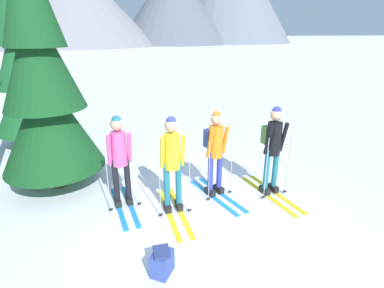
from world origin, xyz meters
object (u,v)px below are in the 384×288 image
(skier_in_black, at_px, (273,145))
(backpack_on_snow_front, at_px, (162,262))
(pine_tree_far, at_px, (24,70))
(skier_in_pink, at_px, (119,156))
(skier_in_orange, at_px, (215,149))
(pine_tree_near, at_px, (43,83))
(skier_in_yellow, at_px, (172,159))

(skier_in_black, distance_m, backpack_on_snow_front, 3.14)
(pine_tree_far, relative_size, backpack_on_snow_front, 11.88)
(skier_in_pink, xyz_separation_m, pine_tree_far, (-2.37, 3.98, 1.15))
(skier_in_orange, xyz_separation_m, pine_tree_far, (-4.21, 4.02, 1.17))
(skier_in_pink, bearing_deg, skier_in_black, -5.02)
(skier_in_pink, bearing_deg, skier_in_orange, -1.08)
(skier_in_orange, bearing_deg, skier_in_black, -11.36)
(skier_in_pink, distance_m, pine_tree_near, 2.11)
(skier_in_black, height_order, pine_tree_near, pine_tree_near)
(skier_in_pink, distance_m, backpack_on_snow_front, 2.18)
(pine_tree_far, bearing_deg, skier_in_pink, -59.20)
(skier_in_pink, xyz_separation_m, skier_in_orange, (1.84, -0.03, -0.02))
(skier_in_yellow, relative_size, pine_tree_near, 0.37)
(skier_in_black, height_order, pine_tree_far, pine_tree_far)
(skier_in_orange, height_order, backpack_on_snow_front, skier_in_orange)
(skier_in_black, bearing_deg, pine_tree_near, 162.35)
(pine_tree_far, bearing_deg, skier_in_black, -38.50)
(skier_in_pink, relative_size, skier_in_black, 0.97)
(pine_tree_near, height_order, pine_tree_far, pine_tree_near)
(backpack_on_snow_front, bearing_deg, pine_tree_far, 115.51)
(pine_tree_near, xyz_separation_m, backpack_on_snow_front, (1.79, -3.07, -2.05))
(skier_in_orange, xyz_separation_m, pine_tree_near, (-3.16, 1.14, 1.23))
(skier_in_pink, distance_m, skier_in_orange, 1.84)
(skier_in_yellow, relative_size, skier_in_orange, 1.03)
(skier_in_yellow, height_order, pine_tree_far, pine_tree_far)
(pine_tree_near, relative_size, backpack_on_snow_front, 12.23)
(skier_in_pink, relative_size, pine_tree_far, 0.38)
(skier_in_pink, height_order, skier_in_yellow, skier_in_yellow)
(skier_in_pink, height_order, backpack_on_snow_front, skier_in_pink)
(skier_in_black, bearing_deg, backpack_on_snow_front, -145.73)
(backpack_on_snow_front, bearing_deg, skier_in_orange, 54.50)
(skier_in_black, bearing_deg, skier_in_orange, 168.64)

